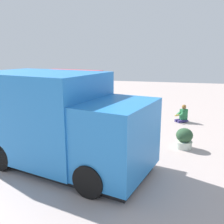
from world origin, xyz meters
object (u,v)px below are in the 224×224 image
at_px(planter_flowering_near, 123,105).
at_px(planter_flowering_far, 184,138).
at_px(person_customer, 183,115).
at_px(food_truck, 59,122).
at_px(plaza_bench, 42,113).

distance_m(planter_flowering_near, planter_flowering_far, 5.62).
bearing_deg(person_customer, food_truck, -31.98).
xyz_separation_m(person_customer, plaza_bench, (1.42, -6.48, 0.04)).
bearing_deg(planter_flowering_near, person_customer, 67.99).
relative_size(planter_flowering_far, plaza_bench, 0.46).
xyz_separation_m(planter_flowering_near, planter_flowering_far, (4.69, 3.10, -0.06)).
bearing_deg(planter_flowering_far, planter_flowering_near, -146.56).
xyz_separation_m(food_truck, planter_flowering_far, (-2.16, 3.46, -0.90)).
bearing_deg(person_customer, planter_flowering_far, -0.46).
distance_m(food_truck, planter_flowering_far, 4.18).
relative_size(person_customer, plaza_bench, 0.54).
distance_m(planter_flowering_far, plaza_bench, 6.76).
xyz_separation_m(planter_flowering_near, plaza_bench, (2.69, -3.36, -0.05)).
bearing_deg(planter_flowering_far, person_customer, 179.54).
relative_size(planter_flowering_near, planter_flowering_far, 1.08).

